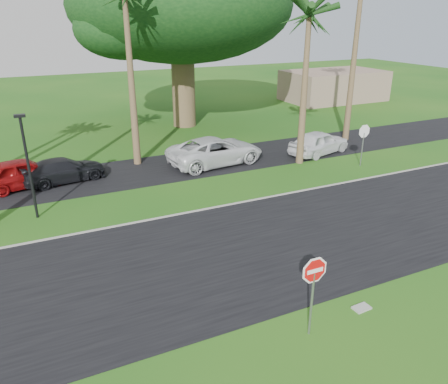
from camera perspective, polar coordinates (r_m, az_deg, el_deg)
ground at (r=15.07m, az=2.69°, el=-11.80°), size 120.00×120.00×0.00m
road at (r=16.59m, az=-0.55°, el=-8.27°), size 120.00×8.00×0.02m
parking_strip at (r=25.66m, az=-10.35°, el=2.72°), size 120.00×5.00×0.02m
curb at (r=19.91m, az=-5.40°, el=-2.81°), size 120.00×0.12×0.06m
stop_sign_near at (r=12.23m, az=11.62°, el=-11.27°), size 1.05×0.07×2.62m
stop_sign_far at (r=26.95m, az=17.78°, el=6.89°), size 1.05×0.07×2.62m
palm_right_near at (r=25.76m, az=11.07°, el=21.35°), size 5.00×5.00×9.50m
canopy_tree at (r=35.09m, az=-5.68°, el=23.01°), size 16.50×16.50×13.12m
streetlight_right at (r=20.34m, az=-24.27°, el=3.74°), size 0.45×0.25×4.64m
building_far at (r=48.08m, az=14.12°, el=13.33°), size 10.00×6.00×3.00m
car_red at (r=24.90m, az=-24.71°, el=2.26°), size 4.82×2.65×1.55m
car_dark at (r=24.98m, az=-20.21°, el=2.68°), size 4.68×2.58×1.29m
car_minivan at (r=26.23m, az=-1.08°, el=5.36°), size 6.11×3.35×1.62m
car_pickup at (r=28.85m, az=12.30°, el=6.33°), size 4.79×2.89×1.53m
utility_slab at (r=14.55m, az=17.52°, el=-14.23°), size 0.57×0.38×0.06m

